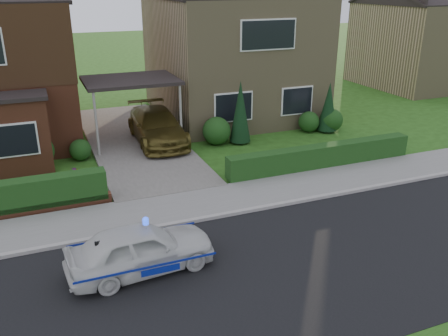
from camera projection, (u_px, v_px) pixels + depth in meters
ground at (234, 280)px, 11.10m from camera, size 120.00×120.00×0.00m
road at (234, 280)px, 11.10m from camera, size 60.00×6.00×0.02m
kerb at (193, 221)px, 13.71m from camera, size 60.00×0.16×0.12m
sidewalk at (182, 206)px, 14.62m from camera, size 60.00×2.00×0.10m
driveway at (135, 141)px, 20.56m from camera, size 3.80×12.00×0.12m
house_right at (232, 42)px, 23.83m from camera, size 7.50×8.06×7.25m
carport_link at (131, 81)px, 19.57m from camera, size 3.80×3.00×2.77m
hedge_right at (320, 168)px, 17.73m from camera, size 7.50×0.55×0.80m
shrub_left_mid at (36, 152)px, 17.49m from camera, size 1.32×1.32×1.32m
shrub_left_near at (80, 150)px, 18.39m from camera, size 0.84×0.84×0.84m
shrub_right_near at (217, 131)px, 20.10m from camera, size 1.20×1.20×1.20m
shrub_right_mid at (309, 122)px, 21.82m from camera, size 0.96×0.96×0.96m
shrub_right_far at (331, 120)px, 21.89m from camera, size 1.08×1.08×1.08m
conifer_a at (240, 114)px, 20.01m from camera, size 0.90×0.90×2.60m
conifer_b at (328, 109)px, 21.62m from camera, size 0.90×0.90×2.20m
neighbour_right at (420, 45)px, 30.89m from camera, size 6.50×7.00×5.20m
police_car at (141, 249)px, 11.25m from camera, size 3.23×3.62×1.36m
driveway_car at (157, 126)px, 20.03m from camera, size 2.06×4.79×1.37m
potted_plant_a at (45, 187)px, 15.18m from camera, size 0.40×0.27×0.76m
potted_plant_c at (78, 178)px, 15.89m from camera, size 0.46×0.46×0.71m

